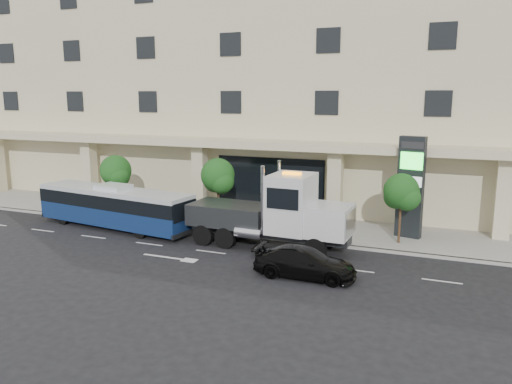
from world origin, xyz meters
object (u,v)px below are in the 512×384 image
at_px(city_bus, 114,206).
at_px(tow_truck, 275,214).
at_px(black_sedan, 305,262).
at_px(signage_pylon, 410,187).

height_order(city_bus, tow_truck, tow_truck).
bearing_deg(tow_truck, city_bus, -179.01).
relative_size(city_bus, black_sedan, 2.37).
relative_size(city_bus, signage_pylon, 1.92).
bearing_deg(black_sedan, tow_truck, 35.89).
bearing_deg(city_bus, signage_pylon, 21.37).
height_order(tow_truck, black_sedan, tow_truck).
relative_size(black_sedan, signage_pylon, 0.81).
bearing_deg(black_sedan, signage_pylon, -26.51).
height_order(tow_truck, signage_pylon, signage_pylon).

